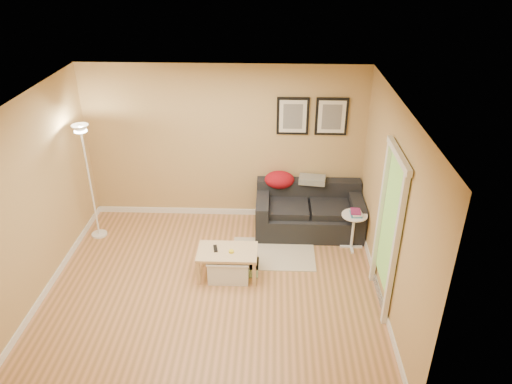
% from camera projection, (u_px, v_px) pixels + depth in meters
% --- Properties ---
extents(floor, '(4.50, 4.50, 0.00)m').
position_uv_depth(floor, '(214.00, 288.00, 6.59)').
color(floor, tan).
rests_on(floor, ground).
extents(ceiling, '(4.50, 4.50, 0.00)m').
position_uv_depth(ceiling, '(204.00, 105.00, 5.37)').
color(ceiling, white).
rests_on(ceiling, wall_back).
extents(wall_back, '(4.50, 0.00, 4.50)m').
position_uv_depth(wall_back, '(225.00, 144.00, 7.74)').
color(wall_back, tan).
rests_on(wall_back, ground).
extents(wall_front, '(4.50, 0.00, 4.50)m').
position_uv_depth(wall_front, '(181.00, 318.00, 4.21)').
color(wall_front, tan).
rests_on(wall_front, ground).
extents(wall_left, '(0.00, 4.00, 4.00)m').
position_uv_depth(wall_left, '(32.00, 202.00, 6.05)').
color(wall_left, tan).
rests_on(wall_left, ground).
extents(wall_right, '(0.00, 4.00, 4.00)m').
position_uv_depth(wall_right, '(391.00, 209.00, 5.90)').
color(wall_right, tan).
rests_on(wall_right, ground).
extents(baseboard_back, '(4.50, 0.02, 0.10)m').
position_uv_depth(baseboard_back, '(227.00, 211.00, 8.32)').
color(baseboard_back, white).
rests_on(baseboard_back, ground).
extents(baseboard_left, '(0.02, 4.00, 0.10)m').
position_uv_depth(baseboard_left, '(53.00, 281.00, 6.64)').
color(baseboard_left, white).
rests_on(baseboard_left, ground).
extents(baseboard_right, '(0.02, 4.00, 0.10)m').
position_uv_depth(baseboard_right, '(378.00, 289.00, 6.49)').
color(baseboard_right, white).
rests_on(baseboard_right, ground).
extents(sofa, '(1.70, 0.90, 0.75)m').
position_uv_depth(sofa, '(309.00, 210.00, 7.71)').
color(sofa, black).
rests_on(sofa, ground).
extents(red_throw, '(0.48, 0.36, 0.28)m').
position_uv_depth(red_throw, '(279.00, 180.00, 7.80)').
color(red_throw, maroon).
rests_on(red_throw, sofa).
extents(plaid_throw, '(0.45, 0.32, 0.10)m').
position_uv_depth(plaid_throw, '(312.00, 180.00, 7.77)').
color(plaid_throw, tan).
rests_on(plaid_throw, sofa).
extents(framed_print_left, '(0.50, 0.04, 0.60)m').
position_uv_depth(framed_print_left, '(293.00, 116.00, 7.45)').
color(framed_print_left, black).
rests_on(framed_print_left, wall_back).
extents(framed_print_right, '(0.50, 0.04, 0.60)m').
position_uv_depth(framed_print_right, '(332.00, 117.00, 7.43)').
color(framed_print_right, black).
rests_on(framed_print_right, wall_back).
extents(area_rug, '(1.25, 0.85, 0.01)m').
position_uv_depth(area_rug, '(273.00, 254.00, 7.29)').
color(area_rug, beige).
rests_on(area_rug, ground).
extents(green_runner, '(0.70, 0.50, 0.01)m').
position_uv_depth(green_runner, '(235.00, 267.00, 7.00)').
color(green_runner, '#668C4C').
rests_on(green_runner, ground).
extents(coffee_table, '(0.92, 0.67, 0.42)m').
position_uv_depth(coffee_table, '(228.00, 263.00, 6.74)').
color(coffee_table, '#DFBA88').
rests_on(coffee_table, ground).
extents(remote_control, '(0.08, 0.17, 0.02)m').
position_uv_depth(remote_control, '(215.00, 248.00, 6.68)').
color(remote_control, black).
rests_on(remote_control, coffee_table).
extents(tape_roll, '(0.07, 0.07, 0.03)m').
position_uv_depth(tape_roll, '(231.00, 252.00, 6.60)').
color(tape_roll, yellow).
rests_on(tape_roll, coffee_table).
extents(storage_bin, '(0.58, 0.42, 0.36)m').
position_uv_depth(storage_bin, '(229.00, 267.00, 6.71)').
color(storage_bin, white).
rests_on(storage_bin, ground).
extents(side_table, '(0.39, 0.39, 0.59)m').
position_uv_depth(side_table, '(353.00, 231.00, 7.31)').
color(side_table, white).
rests_on(side_table, ground).
extents(book_stack, '(0.16, 0.22, 0.07)m').
position_uv_depth(book_stack, '(356.00, 213.00, 7.15)').
color(book_stack, teal).
rests_on(book_stack, side_table).
extents(floor_lamp, '(0.24, 0.24, 1.89)m').
position_uv_depth(floor_lamp, '(91.00, 186.00, 7.34)').
color(floor_lamp, white).
rests_on(floor_lamp, ground).
extents(doorway, '(0.12, 1.01, 2.13)m').
position_uv_depth(doorway, '(387.00, 234.00, 5.90)').
color(doorway, white).
rests_on(doorway, ground).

